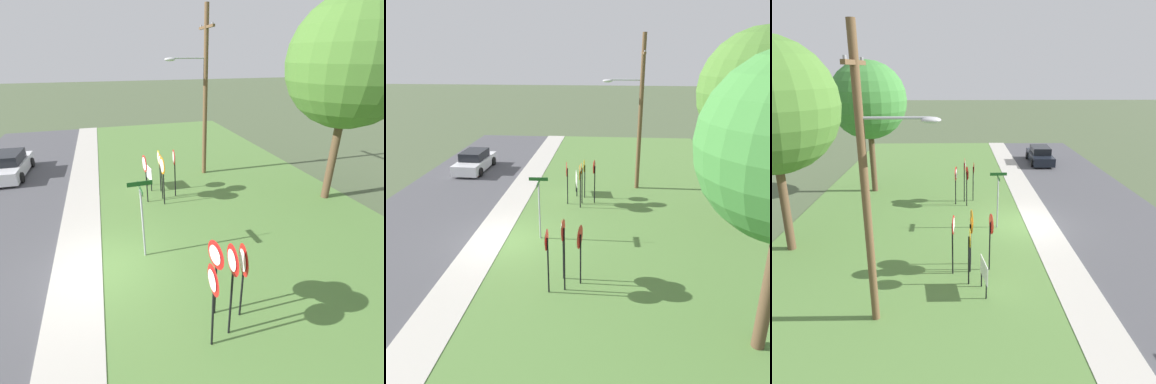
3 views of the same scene
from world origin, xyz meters
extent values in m
plane|color=#4C5B3D|center=(0.00, 0.00, 0.00)|extent=(160.00, 160.00, 0.00)
cube|color=#BCB7AD|center=(0.00, -0.80, 0.03)|extent=(44.00, 1.60, 0.06)
cube|color=#567F3D|center=(0.00, 6.00, 0.02)|extent=(44.00, 12.00, 0.04)
cylinder|color=black|center=(-5.58, 3.10, 1.00)|extent=(0.06, 0.06, 1.92)
cylinder|color=gold|center=(-5.58, 3.06, 1.91)|extent=(0.68, 0.03, 0.68)
cylinder|color=white|center=(-5.58, 3.04, 1.91)|extent=(0.53, 0.01, 0.53)
cylinder|color=black|center=(-4.70, 3.01, 1.05)|extent=(0.06, 0.06, 2.01)
cylinder|color=orange|center=(-4.70, 2.97, 2.01)|extent=(0.61, 0.08, 0.61)
cylinder|color=white|center=(-4.70, 2.95, 2.01)|extent=(0.48, 0.05, 0.48)
cylinder|color=black|center=(-4.81, 3.69, 1.09)|extent=(0.06, 0.06, 2.10)
cylinder|color=red|center=(-4.81, 3.65, 2.08)|extent=(0.72, 0.10, 0.72)
cylinder|color=white|center=(-4.81, 3.63, 2.08)|extent=(0.56, 0.06, 0.56)
cylinder|color=black|center=(-4.07, 2.97, 1.04)|extent=(0.06, 0.06, 2.01)
cylinder|color=orange|center=(-4.07, 2.93, 1.99)|extent=(0.79, 0.09, 0.79)
cylinder|color=white|center=(-4.07, 2.91, 1.99)|extent=(0.61, 0.06, 0.61)
cylinder|color=black|center=(-4.54, 2.25, 1.05)|extent=(0.06, 0.06, 2.01)
cylinder|color=red|center=(-4.54, 2.21, 2.00)|extent=(0.79, 0.10, 0.79)
cylinder|color=white|center=(-4.54, 2.19, 2.00)|extent=(0.61, 0.07, 0.61)
cylinder|color=black|center=(3.68, 2.51, 1.09)|extent=(0.06, 0.06, 2.09)
cone|color=red|center=(3.68, 2.47, 2.06)|extent=(0.73, 0.03, 0.73)
cone|color=white|center=(3.68, 2.45, 2.06)|extent=(0.50, 0.02, 0.50)
cylinder|color=black|center=(3.49, 3.05, 1.23)|extent=(0.06, 0.06, 2.38)
cone|color=red|center=(3.49, 3.01, 2.35)|extent=(0.75, 0.07, 0.75)
cone|color=silver|center=(3.49, 2.98, 2.35)|extent=(0.51, 0.04, 0.51)
cylinder|color=black|center=(3.04, 3.56, 1.01)|extent=(0.06, 0.06, 1.94)
cone|color=red|center=(3.04, 3.52, 1.90)|extent=(0.83, 0.17, 0.83)
cone|color=white|center=(3.04, 3.50, 1.90)|extent=(0.56, 0.11, 0.57)
cylinder|color=black|center=(2.78, 2.92, 1.06)|extent=(0.06, 0.06, 2.04)
cone|color=red|center=(2.78, 2.88, 2.00)|extent=(0.77, 0.17, 0.77)
cone|color=white|center=(2.78, 2.86, 2.00)|extent=(0.52, 0.11, 0.53)
cylinder|color=#9EA0A8|center=(-0.37, 1.49, 1.30)|extent=(0.07, 0.07, 2.52)
cylinder|color=#9EA0A8|center=(-0.37, 1.49, 2.58)|extent=(0.09, 0.09, 0.03)
cube|color=#19511E|center=(-0.37, 1.49, 2.64)|extent=(0.96, 0.05, 0.15)
cube|color=#19511E|center=(-0.37, 1.49, 2.81)|extent=(0.05, 0.82, 0.15)
cylinder|color=brown|center=(-7.51, 6.12, 4.44)|extent=(0.24, 0.24, 8.79)
cube|color=brown|center=(-7.51, 6.12, 7.78)|extent=(2.10, 0.12, 0.12)
cylinder|color=gray|center=(-8.36, 6.12, 7.88)|extent=(0.09, 0.09, 0.10)
cylinder|color=gray|center=(-6.66, 6.12, 7.88)|extent=(0.09, 0.09, 0.10)
cylinder|color=#9EA0A8|center=(-7.51, 5.17, 6.37)|extent=(0.08, 1.92, 0.08)
ellipsoid|color=#B7B7BC|center=(-7.51, 4.21, 6.31)|extent=(0.40, 0.56, 0.18)
cylinder|color=black|center=(-6.52, 2.52, 0.32)|extent=(0.05, 0.05, 0.55)
cylinder|color=black|center=(-5.76, 2.64, 0.32)|extent=(0.05, 0.05, 0.55)
cube|color=white|center=(-6.14, 2.58, 0.94)|extent=(1.09, 0.19, 0.70)
cylinder|color=brown|center=(-2.54, 10.83, 2.46)|extent=(0.36, 0.36, 4.84)
sphere|color=#47752D|center=(-2.54, 10.83, 6.23)|extent=(5.41, 5.41, 5.41)
cube|color=silver|center=(-10.36, -4.91, 0.50)|extent=(4.37, 1.83, 0.68)
cube|color=black|center=(-10.36, -4.91, 1.12)|extent=(2.20, 1.51, 0.56)
cylinder|color=black|center=(-9.00, -4.09, 0.31)|extent=(0.61, 0.20, 0.60)
cylinder|color=black|center=(-11.67, -4.01, 0.31)|extent=(0.61, 0.20, 0.60)
cylinder|color=black|center=(-11.73, -5.73, 0.31)|extent=(0.61, 0.20, 0.60)
camera|label=1|loc=(8.37, 0.60, 6.52)|focal=27.72mm
camera|label=2|loc=(14.95, 4.51, 7.93)|focal=36.25mm
camera|label=3|loc=(-17.71, 3.55, 7.63)|focal=35.11mm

